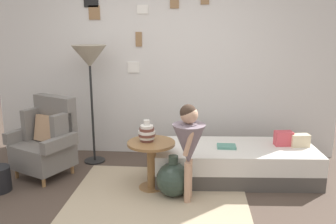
# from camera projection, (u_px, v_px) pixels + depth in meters

# --- Properties ---
(ground_plane) EXTENTS (12.00, 12.00, 0.00)m
(ground_plane) POSITION_uv_depth(u_px,v_px,m) (144.00, 222.00, 3.35)
(ground_plane) COLOR #4C3D33
(gallery_wall) EXTENTS (4.80, 0.12, 2.60)m
(gallery_wall) POSITION_uv_depth(u_px,v_px,m) (163.00, 63.00, 4.93)
(gallery_wall) COLOR silver
(gallery_wall) RESTS_ON ground
(rug) EXTENTS (1.90, 1.47, 0.01)m
(rug) POSITION_uv_depth(u_px,v_px,m) (159.00, 194.00, 3.91)
(rug) COLOR tan
(rug) RESTS_ON ground
(armchair) EXTENTS (0.90, 0.81, 0.97)m
(armchair) POSITION_uv_depth(u_px,v_px,m) (47.00, 140.00, 4.36)
(armchair) COLOR #9E7042
(armchair) RESTS_ON ground
(daybed) EXTENTS (1.94, 0.91, 0.40)m
(daybed) POSITION_uv_depth(u_px,v_px,m) (235.00, 162.00, 4.30)
(daybed) COLOR #4C4742
(daybed) RESTS_ON ground
(pillow_head) EXTENTS (0.23, 0.15, 0.15)m
(pillow_head) POSITION_uv_depth(u_px,v_px,m) (300.00, 140.00, 4.25)
(pillow_head) COLOR beige
(pillow_head) RESTS_ON daybed
(pillow_mid) EXTENTS (0.22, 0.15, 0.18)m
(pillow_mid) POSITION_uv_depth(u_px,v_px,m) (283.00, 138.00, 4.28)
(pillow_mid) COLOR #D64C56
(pillow_mid) RESTS_ON daybed
(side_table) EXTENTS (0.53, 0.53, 0.56)m
(side_table) POSITION_uv_depth(u_px,v_px,m) (151.00, 156.00, 3.97)
(side_table) COLOR olive
(side_table) RESTS_ON ground
(vase_striped) EXTENTS (0.19, 0.19, 0.24)m
(vase_striped) POSITION_uv_depth(u_px,v_px,m) (147.00, 133.00, 3.93)
(vase_striped) COLOR brown
(vase_striped) RESTS_ON side_table
(floor_lamp) EXTENTS (0.45, 0.45, 1.57)m
(floor_lamp) POSITION_uv_depth(u_px,v_px,m) (90.00, 60.00, 4.54)
(floor_lamp) COLOR black
(floor_lamp) RESTS_ON ground
(person_child) EXTENTS (0.34, 0.34, 1.05)m
(person_child) POSITION_uv_depth(u_px,v_px,m) (189.00, 141.00, 3.62)
(person_child) COLOR tan
(person_child) RESTS_ON ground
(book_on_daybed) EXTENTS (0.22, 0.16, 0.03)m
(book_on_daybed) POSITION_uv_depth(u_px,v_px,m) (226.00, 146.00, 4.21)
(book_on_daybed) COLOR #549181
(book_on_daybed) RESTS_ON daybed
(demijohn_near) EXTENTS (0.37, 0.37, 0.46)m
(demijohn_near) POSITION_uv_depth(u_px,v_px,m) (173.00, 179.00, 3.84)
(demijohn_near) COLOR #2D3D33
(demijohn_near) RESTS_ON ground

